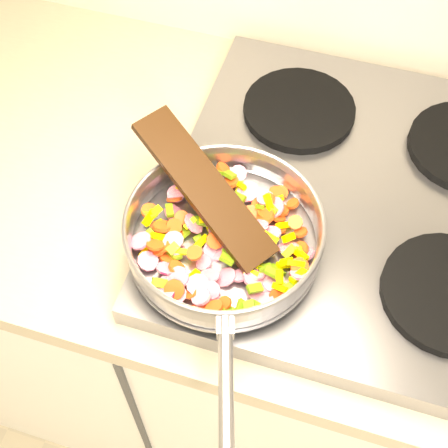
% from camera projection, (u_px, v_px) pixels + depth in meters
% --- Properties ---
extents(cooktop, '(0.60, 0.60, 0.04)m').
position_uv_depth(cooktop, '(363.00, 203.00, 0.98)').
color(cooktop, '#939399').
rests_on(cooktop, counter_top).
extents(grate_fl, '(0.19, 0.19, 0.02)m').
position_uv_depth(grate_fl, '(255.00, 243.00, 0.91)').
color(grate_fl, black).
rests_on(grate_fl, cooktop).
extents(grate_bl, '(0.19, 0.19, 0.02)m').
position_uv_depth(grate_bl, '(299.00, 110.00, 1.06)').
color(grate_bl, black).
rests_on(grate_bl, cooktop).
extents(saute_pan, '(0.32, 0.48, 0.06)m').
position_uv_depth(saute_pan, '(224.00, 234.00, 0.87)').
color(saute_pan, '#9E9EA5').
rests_on(saute_pan, grate_fl).
extents(vegetable_heap, '(0.27, 0.27, 0.05)m').
position_uv_depth(vegetable_heap, '(224.00, 241.00, 0.88)').
color(vegetable_heap, '#638F10').
rests_on(vegetable_heap, saute_pan).
extents(wooden_spatula, '(0.25, 0.19, 0.09)m').
position_uv_depth(wooden_spatula, '(204.00, 188.00, 0.87)').
color(wooden_spatula, black).
rests_on(wooden_spatula, saute_pan).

